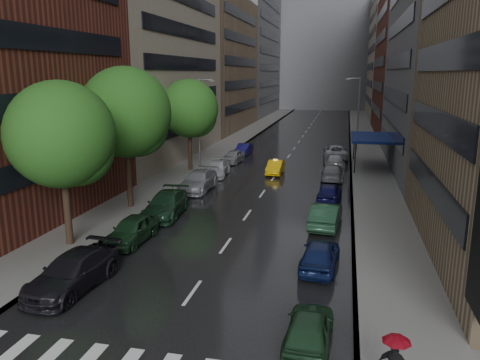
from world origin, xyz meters
name	(u,v)px	position (x,y,z in m)	size (l,w,h in m)	color
ground	(158,342)	(0.00, 0.00, 0.00)	(220.00, 220.00, 0.00)	gray
road	(297,144)	(0.00, 50.00, 0.01)	(14.00, 140.00, 0.01)	black
sidewalk_left	(234,141)	(-9.00, 50.00, 0.07)	(4.00, 140.00, 0.15)	gray
sidewalk_right	(365,146)	(9.00, 50.00, 0.07)	(4.00, 140.00, 0.15)	gray
buildings_left	(210,31)	(-15.00, 58.79, 15.99)	(8.00, 108.00, 38.00)	maroon
buildings_right	(414,32)	(15.00, 56.70, 15.03)	(8.05, 109.10, 36.00)	#937A5B
building_far	(325,48)	(0.00, 118.00, 16.00)	(40.00, 14.00, 32.00)	slate
tree_near	(61,135)	(-8.60, 8.01, 6.34)	(5.81, 5.81, 9.27)	#382619
tree_mid	(126,113)	(-8.60, 15.79, 6.91)	(6.33, 6.33, 10.09)	#382619
tree_far	(189,109)	(-8.60, 29.35, 6.21)	(5.69, 5.69, 9.07)	#382619
taxi	(275,167)	(-0.12, 29.87, 0.65)	(1.39, 3.97, 1.31)	#F0B10C
parked_cars_left	(185,191)	(-5.40, 18.62, 0.77)	(2.70, 41.36, 1.61)	black
parked_cars_right	(331,181)	(5.40, 24.52, 0.75)	(3.02, 43.75, 1.61)	#1C3E23
ped_red_umbrella	(395,360)	(8.09, -1.34, 1.32)	(1.12, 0.89, 2.01)	black
street_lamp_left	(200,122)	(-7.72, 30.00, 4.89)	(1.74, 0.22, 9.00)	gray
street_lamp_right	(358,112)	(7.72, 45.00, 4.89)	(1.74, 0.22, 9.00)	gray
awning	(371,138)	(8.98, 35.00, 3.13)	(4.00, 8.00, 3.12)	navy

